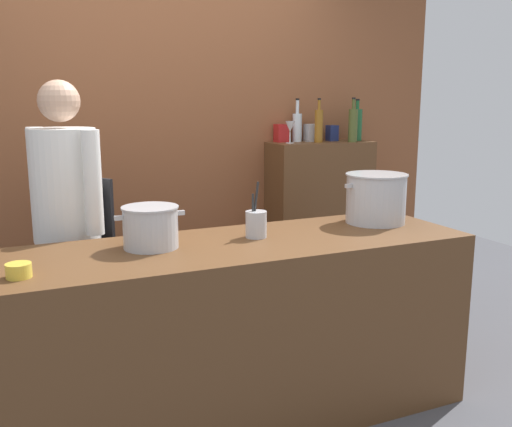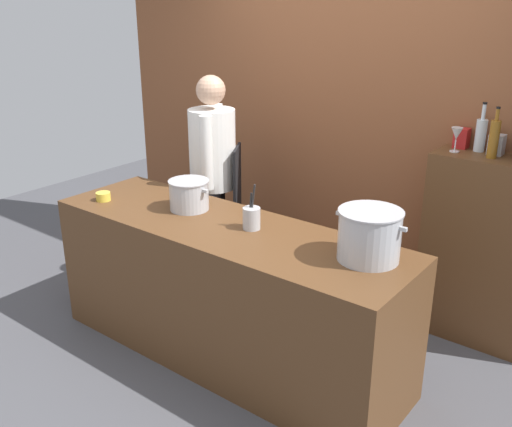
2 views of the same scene
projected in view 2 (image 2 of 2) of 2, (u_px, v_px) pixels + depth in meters
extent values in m
plane|color=#4C4C51|center=(228.00, 354.00, 3.76)|extent=(8.00, 8.00, 0.00)
cube|color=brown|center=(347.00, 94.00, 4.26)|extent=(4.40, 0.10, 3.00)
cube|color=brown|center=(226.00, 293.00, 3.60)|extent=(2.34, 0.70, 0.90)
cube|color=brown|center=(484.00, 252.00, 3.74)|extent=(0.76, 0.32, 1.26)
cylinder|color=black|center=(213.00, 244.00, 4.37)|extent=(0.14, 0.14, 0.84)
cylinder|color=black|center=(217.00, 234.00, 4.56)|extent=(0.14, 0.14, 0.84)
cylinder|color=white|center=(212.00, 149.00, 4.21)|extent=(0.34, 0.34, 0.58)
cube|color=black|center=(237.00, 181.00, 4.28)|extent=(0.17, 0.27, 0.52)
cylinder|color=white|center=(207.00, 153.00, 4.00)|extent=(0.09, 0.09, 0.52)
cylinder|color=white|center=(217.00, 138.00, 4.41)|extent=(0.09, 0.09, 0.52)
sphere|color=tan|center=(211.00, 90.00, 4.06)|extent=(0.21, 0.21, 0.21)
cylinder|color=#B7BABF|center=(369.00, 236.00, 2.96)|extent=(0.32, 0.32, 0.26)
cylinder|color=#B7BABF|center=(371.00, 211.00, 2.91)|extent=(0.33, 0.33, 0.01)
cube|color=#B7BABF|center=(340.00, 213.00, 3.03)|extent=(0.04, 0.02, 0.02)
cube|color=#B7BABF|center=(403.00, 229.00, 2.83)|extent=(0.04, 0.02, 0.02)
cylinder|color=#B7BABF|center=(189.00, 195.00, 3.67)|extent=(0.25, 0.25, 0.18)
cylinder|color=#B7BABF|center=(188.00, 181.00, 3.64)|extent=(0.26, 0.26, 0.01)
cube|color=#B7BABF|center=(173.00, 182.00, 3.73)|extent=(0.04, 0.02, 0.02)
cube|color=#B7BABF|center=(205.00, 191.00, 3.57)|extent=(0.04, 0.02, 0.02)
cylinder|color=#B7BABF|center=(252.00, 218.00, 3.37)|extent=(0.10, 0.10, 0.13)
cylinder|color=#262626|center=(250.00, 209.00, 3.36)|extent=(0.02, 0.03, 0.20)
cylinder|color=#262626|center=(252.00, 205.00, 3.35)|extent=(0.05, 0.02, 0.25)
cylinder|color=yellow|center=(103.00, 196.00, 3.85)|extent=(0.10, 0.10, 0.06)
cylinder|color=#8C5919|center=(494.00, 139.00, 3.48)|extent=(0.06, 0.06, 0.23)
cylinder|color=#8C5919|center=(497.00, 115.00, 3.42)|extent=(0.02, 0.02, 0.07)
cylinder|color=black|center=(498.00, 108.00, 3.41)|extent=(0.02, 0.02, 0.01)
cylinder|color=silver|center=(481.00, 136.00, 3.63)|extent=(0.07, 0.07, 0.20)
cylinder|color=silver|center=(484.00, 112.00, 3.58)|extent=(0.02, 0.02, 0.10)
cylinder|color=black|center=(485.00, 103.00, 3.56)|extent=(0.03, 0.03, 0.01)
cylinder|color=silver|center=(454.00, 151.00, 3.65)|extent=(0.06, 0.06, 0.01)
cylinder|color=silver|center=(455.00, 145.00, 3.64)|extent=(0.01, 0.01, 0.07)
cone|color=silver|center=(457.00, 134.00, 3.61)|extent=(0.07, 0.07, 0.08)
cube|color=red|center=(462.00, 138.00, 3.73)|extent=(0.09, 0.09, 0.13)
cube|color=#B2B2B7|center=(496.00, 145.00, 3.57)|extent=(0.09, 0.09, 0.13)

